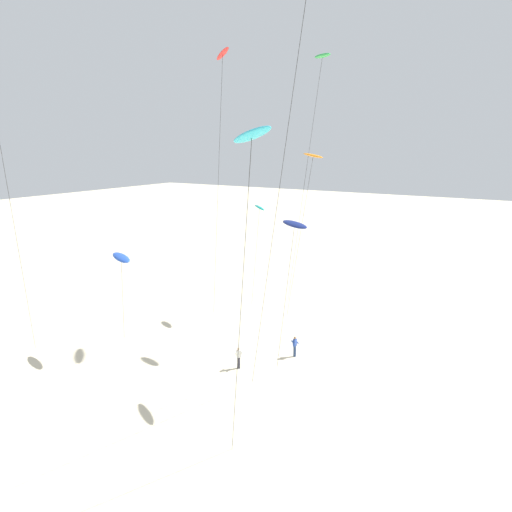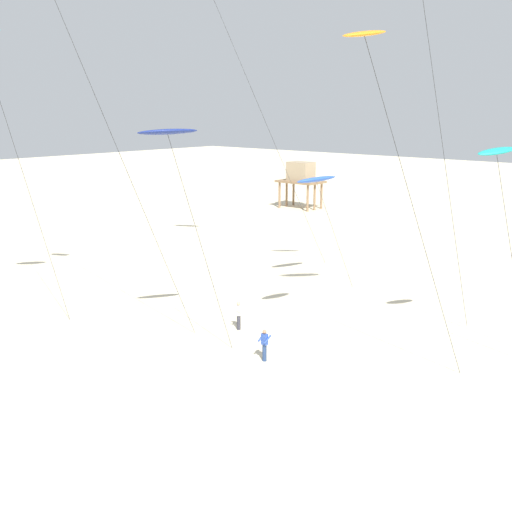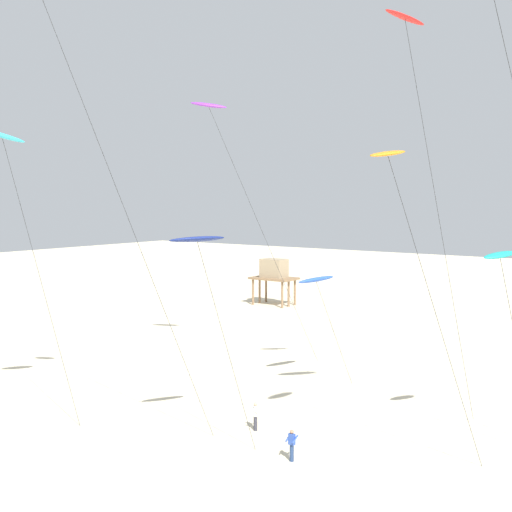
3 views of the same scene
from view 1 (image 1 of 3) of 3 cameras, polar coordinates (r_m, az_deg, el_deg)
The scene contains 10 objects.
ground_plane at distance 40.30m, azimuth 9.53°, elevation -12.27°, with size 260.00×260.00×0.00m, color beige.
kite_blue at distance 42.38m, azimuth -14.66°, elevation -0.19°, with size 2.87×3.73×8.15m.
kite_red at distance 45.38m, azimuth -3.73°, elevation 20.59°, with size 4.29×5.07×24.22m.
kite_orange at distance 43.33m, azimuth 6.26°, elevation 10.67°, with size 4.28×5.32×15.93m.
kite_cyan at distance 22.18m, azimuth -0.50°, elevation 12.83°, with size 3.36×4.26×17.57m.
kite_teal at distance 49.96m, azimuth 0.38°, elevation 5.23°, with size 2.54×3.02×10.89m.
kite_green at distance 47.86m, azimuth 7.29°, elevation 20.81°, with size 6.13×6.95×24.23m.
kite_navy at distance 34.14m, azimuth 4.25°, elevation 3.39°, with size 3.15×3.82×11.71m.
kite_flyer_nearest at distance 41.80m, azimuth 4.30°, elevation -9.85°, with size 0.56×0.53×1.67m.
kite_flyer_middle at distance 39.69m, azimuth -1.92°, elevation -11.09°, with size 0.72×0.73×1.67m.
Camera 1 is at (-34.07, -13.45, 16.81)m, focal length 36.27 mm.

